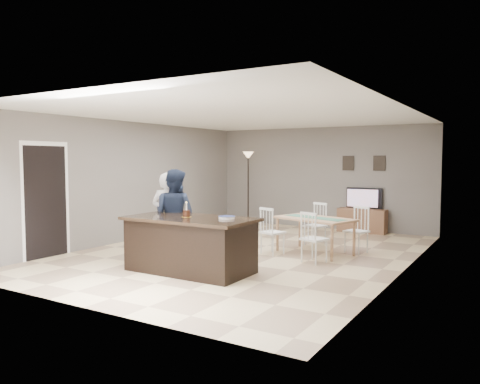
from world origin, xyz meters
The scene contains 14 objects.
floor centered at (0.00, 0.00, 0.00)m, with size 8.00×8.00×0.00m, color beige.
room_shell centered at (0.00, 0.00, 1.68)m, with size 8.00×8.00×8.00m.
kitchen_island centered at (0.00, -1.80, 0.45)m, with size 2.15×1.10×0.90m.
tv_console centered at (1.20, 3.77, 0.30)m, with size 1.20×0.40×0.60m, color brown.
television centered at (1.20, 3.84, 0.86)m, with size 0.91×0.12×0.53m, color black.
tv_screen_glow centered at (1.20, 3.76, 0.87)m, with size 0.78×0.78×0.00m, color orange.
picture_frames centered at (1.15, 3.98, 1.75)m, with size 1.10×0.02×0.38m.
doorway centered at (-2.99, -2.30, 1.26)m, with size 0.00×2.10×2.65m.
woman centered at (-0.95, -1.25, 0.80)m, with size 0.59×0.38×1.61m, color silver.
man centered at (-0.77, -1.25, 0.84)m, with size 0.81×0.63×1.67m, color #192238.
birthday_cake centered at (-0.08, -1.79, 0.96)m, with size 0.16×0.16×0.25m.
plate_stack centered at (0.61, -1.64, 0.92)m, with size 0.27×0.27×0.04m.
dining_table centered at (1.18, 0.67, 0.58)m, with size 1.85×2.03×0.91m.
floor_lamp centered at (-1.97, 3.48, 1.60)m, with size 0.31×0.31×2.06m.
Camera 1 is at (4.62, -7.88, 1.85)m, focal length 35.00 mm.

